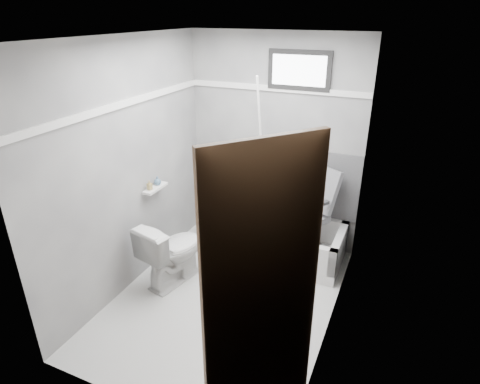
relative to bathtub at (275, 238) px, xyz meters
The scene contains 19 objects.
floor 0.97m from the bathtub, 101.22° to the right, with size 2.60×2.60×0.00m, color white.
ceiling 2.39m from the bathtub, 101.22° to the right, with size 2.60×2.60×0.00m, color silver.
wall_back 1.07m from the bathtub, 116.50° to the left, with size 2.00×0.02×2.40m, color slate.
wall_front 2.45m from the bathtub, 94.73° to the right, with size 2.00×0.02×2.40m, color slate.
wall_left 1.80m from the bathtub, 141.86° to the right, with size 0.02×2.60×2.40m, color slate.
wall_right 1.58m from the bathtub, 48.75° to the right, with size 0.02×2.60×2.40m, color slate.
bathtub is the anchor object (origin of this frame).
office_chair 0.47m from the bathtub, 10.58° to the left, with size 0.55×0.55×0.95m, color slate, non-canonical shape.
toilet 1.20m from the bathtub, 132.61° to the right, with size 0.40×0.71×0.69m, color silver.
door 2.48m from the bathtub, 70.20° to the right, with size 0.78×0.78×2.00m, color brown, non-canonical shape.
window 1.85m from the bathtub, 79.54° to the left, with size 0.66×0.04×0.40m, color black, non-canonical shape.
backerboard 0.69m from the bathtub, 79.68° to the left, with size 1.50×0.02×0.78m, color #4C4C4F.
trim_back 1.66m from the bathtub, 117.33° to the left, with size 2.00×0.02×0.06m, color white.
trim_left 2.20m from the bathtub, 141.55° to the right, with size 0.02×2.60×0.06m, color white.
pole 0.88m from the bathtub, 150.52° to the left, with size 0.02×0.02×1.95m, color white.
shelf 1.46m from the bathtub, 150.08° to the right, with size 0.10×0.32×0.03m, color silver.
soap_bottle_a 1.53m from the bathtub, 147.32° to the right, with size 0.04×0.04×0.10m, color #A08B50.
soap_bottle_b 1.47m from the bathtub, 152.66° to the right, with size 0.07×0.07×0.10m, color slate.
faucet 0.62m from the bathtub, 138.51° to the left, with size 0.26×0.10×0.16m, color silver, non-canonical shape.
Camera 1 is at (1.39, -2.83, 2.58)m, focal length 30.00 mm.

